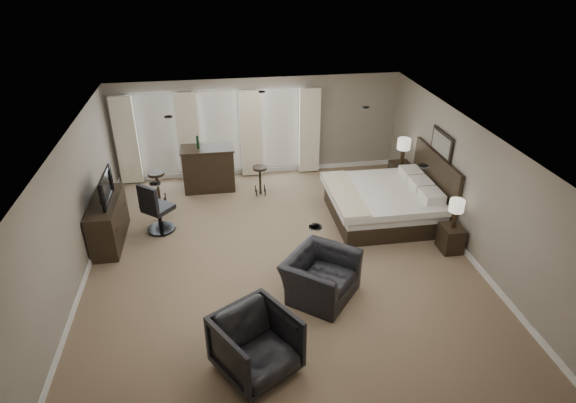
{
  "coord_description": "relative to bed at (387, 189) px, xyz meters",
  "views": [
    {
      "loc": [
        -1.08,
        -7.81,
        5.58
      ],
      "look_at": [
        0.2,
        0.4,
        1.1
      ],
      "focal_mm": 30.0,
      "sensor_mm": 36.0,
      "label": 1
    }
  ],
  "objects": [
    {
      "name": "room",
      "position": [
        -2.58,
        -1.29,
        0.55
      ],
      "size": [
        7.6,
        8.6,
        2.64
      ],
      "color": "#77634B",
      "rests_on": "ground"
    },
    {
      "name": "window_bay",
      "position": [
        -3.58,
        2.82,
        0.45
      ],
      "size": [
        5.25,
        0.2,
        2.3
      ],
      "color": "silver",
      "rests_on": "room"
    },
    {
      "name": "bed",
      "position": [
        0.0,
        0.0,
        0.0
      ],
      "size": [
        2.35,
        2.25,
        1.5
      ],
      "primitive_type": "cube",
      "color": "silver",
      "rests_on": "ground"
    },
    {
      "name": "nightstand_near",
      "position": [
        0.89,
        -1.45,
        -0.48
      ],
      "size": [
        0.41,
        0.5,
        0.54
      ],
      "primitive_type": "cube",
      "color": "black",
      "rests_on": "ground"
    },
    {
      "name": "nightstand_far",
      "position": [
        0.89,
        1.45,
        -0.42
      ],
      "size": [
        0.49,
        0.6,
        0.66
      ],
      "primitive_type": "cube",
      "color": "black",
      "rests_on": "ground"
    },
    {
      "name": "lamp_near",
      "position": [
        0.89,
        -1.45,
        0.1
      ],
      "size": [
        0.3,
        0.3,
        0.61
      ],
      "primitive_type": "cube",
      "color": "beige",
      "rests_on": "nightstand_near"
    },
    {
      "name": "lamp_far",
      "position": [
        0.89,
        1.45,
        0.24
      ],
      "size": [
        0.33,
        0.33,
        0.68
      ],
      "primitive_type": "cube",
      "color": "beige",
      "rests_on": "nightstand_far"
    },
    {
      "name": "wall_art",
      "position": [
        1.12,
        0.0,
        1.0
      ],
      "size": [
        0.04,
        0.96,
        0.56
      ],
      "primitive_type": "cube",
      "color": "slate",
      "rests_on": "room"
    },
    {
      "name": "dresser",
      "position": [
        -6.03,
        -0.04,
        -0.27
      ],
      "size": [
        0.53,
        1.66,
        0.96
      ],
      "primitive_type": "cube",
      "color": "black",
      "rests_on": "ground"
    },
    {
      "name": "tv",
      "position": [
        -6.03,
        -0.04,
        0.28
      ],
      "size": [
        0.59,
        1.03,
        0.14
      ],
      "primitive_type": "imported",
      "rotation": [
        0.0,
        0.0,
        1.57
      ],
      "color": "black",
      "rests_on": "dresser"
    },
    {
      "name": "armchair_near",
      "position": [
        -2.04,
        -2.45,
        -0.21
      ],
      "size": [
        1.4,
        1.46,
        1.07
      ],
      "primitive_type": "imported",
      "rotation": [
        0.0,
        0.0,
        0.88
      ],
      "color": "black",
      "rests_on": "ground"
    },
    {
      "name": "armchair_far",
      "position": [
        -3.33,
        -3.99,
        -0.21
      ],
      "size": [
        1.39,
        1.37,
        1.07
      ],
      "primitive_type": "imported",
      "rotation": [
        0.0,
        0.0,
        0.55
      ],
      "color": "black",
      "rests_on": "ground"
    },
    {
      "name": "bar_counter",
      "position": [
        -3.93,
        2.12,
        -0.18
      ],
      "size": [
        1.31,
        0.68,
        1.14
      ],
      "primitive_type": "cube",
      "color": "black",
      "rests_on": "ground"
    },
    {
      "name": "bar_stool_left",
      "position": [
        -5.15,
        1.49,
        -0.33
      ],
      "size": [
        0.46,
        0.46,
        0.84
      ],
      "primitive_type": "cube",
      "rotation": [
        0.0,
        0.0,
        -0.17
      ],
      "color": "black",
      "rests_on": "ground"
    },
    {
      "name": "bar_stool_right",
      "position": [
        -2.68,
        1.64,
        -0.38
      ],
      "size": [
        0.42,
        0.42,
        0.74
      ],
      "primitive_type": "cube",
      "rotation": [
        0.0,
        0.0,
        0.2
      ],
      "color": "black",
      "rests_on": "ground"
    },
    {
      "name": "desk_chair",
      "position": [
        -5.03,
        0.24,
        -0.16
      ],
      "size": [
        0.84,
        0.84,
        1.17
      ],
      "primitive_type": "cube",
      "rotation": [
        0.0,
        0.0,
        2.44
      ],
      "color": "black",
      "rests_on": "ground"
    }
  ]
}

